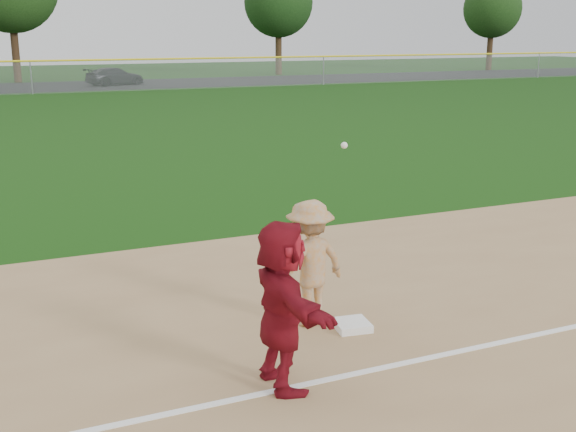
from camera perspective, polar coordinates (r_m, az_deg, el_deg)
name	(u,v)px	position (r m, az deg, el deg)	size (l,w,h in m)	color
ground	(337,345)	(9.07, 3.93, -10.16)	(160.00, 160.00, 0.00)	#133C0B
foul_line	(370,370)	(8.44, 6.53, -12.02)	(60.00, 0.10, 0.01)	white
parking_asphalt	(24,87)	(53.54, -20.10, 9.53)	(120.00, 10.00, 0.01)	black
first_base	(352,325)	(9.49, 5.06, -8.58)	(0.44, 0.44, 0.10)	white
base_runner	(282,305)	(7.69, -0.46, -7.06)	(1.73, 0.55, 1.87)	maroon
car_right	(115,76)	(53.95, -13.51, 10.69)	(1.73, 4.25, 1.23)	black
first_base_play	(310,263)	(9.34, 1.73, -3.76)	(1.19, 0.95, 2.47)	#99999C
outfield_fence	(30,62)	(47.46, -19.72, 11.41)	(110.00, 0.12, 110.00)	#999EA0
tree_3	(278,3)	(65.46, -0.76, 16.51)	(6.00, 6.00, 9.19)	#352413
tree_4	(492,9)	(75.62, 15.85, 15.47)	(5.60, 5.60, 8.67)	#342213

